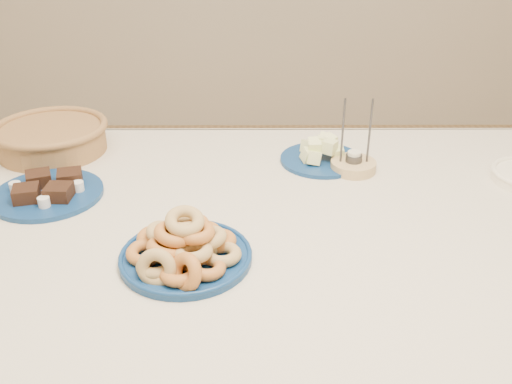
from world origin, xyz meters
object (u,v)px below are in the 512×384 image
brownie_plate (48,191)px  wicker_basket (52,137)px  dining_table (256,260)px  candle_holder (353,164)px  donut_platter (184,249)px  melon_plate (321,155)px

brownie_plate → wicker_basket: size_ratio=0.96×
dining_table → candle_holder: candle_holder is taller
dining_table → brownie_plate: 0.53m
wicker_basket → dining_table: bearing=-34.0°
dining_table → brownie_plate: brownie_plate is taller
donut_platter → wicker_basket: 0.69m
dining_table → candle_holder: (0.26, 0.26, 0.12)m
donut_platter → wicker_basket: bearing=128.3°
donut_platter → candle_holder: bearing=46.1°
wicker_basket → candle_holder: (0.82, -0.13, -0.03)m
dining_table → melon_plate: melon_plate is taller
melon_plate → wicker_basket: 0.75m
brownie_plate → dining_table: bearing=-13.2°
dining_table → candle_holder: size_ratio=8.65×
dining_table → brownie_plate: bearing=166.8°
melon_plate → candle_holder: size_ratio=1.28×
melon_plate → brownie_plate: bearing=-164.0°
donut_platter → brownie_plate: bearing=142.5°
candle_holder → dining_table: bearing=-135.1°
melon_plate → wicker_basket: size_ratio=0.77×
brownie_plate → candle_holder: 0.77m
melon_plate → brownie_plate: size_ratio=0.81×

